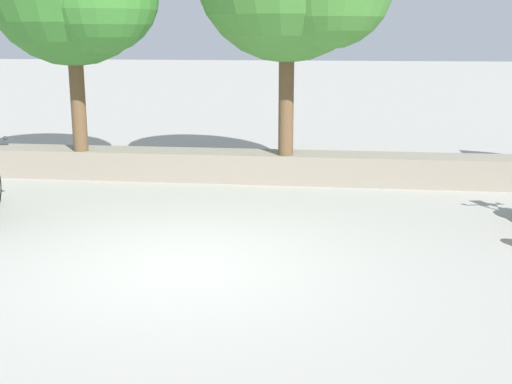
# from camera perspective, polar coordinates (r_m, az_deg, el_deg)

# --- Properties ---
(ground_plane) EXTENTS (120.00, 120.00, 0.00)m
(ground_plane) POSITION_cam_1_polar(r_m,az_deg,el_deg) (8.23, -6.26, -6.22)
(ground_plane) COLOR #A3A099
(stone_wall) EXTENTS (36.00, 0.80, 0.55)m
(stone_wall) POSITION_cam_1_polar(r_m,az_deg,el_deg) (12.71, -1.37, 2.25)
(stone_wall) COLOR gray
(stone_wall) RESTS_ON ground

